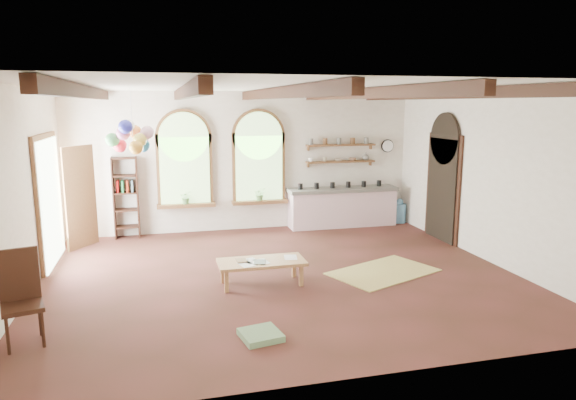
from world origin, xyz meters
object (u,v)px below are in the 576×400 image
object	(u,v)px
kitchen_counter	(342,207)
coffee_table	(262,263)
side_chair	(23,318)
balloon_cluster	(132,137)

from	to	relation	value
kitchen_counter	coffee_table	xyz separation A→B (m)	(-2.70, -3.56, -0.12)
side_chair	balloon_cluster	world-z (taller)	balloon_cluster
kitchen_counter	balloon_cluster	xyz separation A→B (m)	(-4.71, -1.71, 1.86)
coffee_table	balloon_cluster	bearing A→B (deg)	137.39
coffee_table	kitchen_counter	bearing A→B (deg)	52.80
coffee_table	side_chair	xyz separation A→B (m)	(-3.26, -1.37, -0.02)
kitchen_counter	side_chair	world-z (taller)	side_chair
side_chair	balloon_cluster	bearing A→B (deg)	68.80
coffee_table	side_chair	bearing A→B (deg)	-157.13
kitchen_counter	coffee_table	distance (m)	4.47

